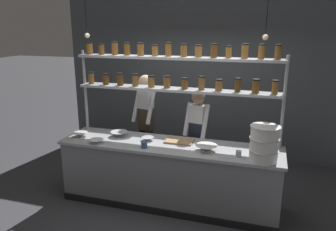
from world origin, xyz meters
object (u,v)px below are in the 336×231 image
Objects in this scene: container_stack at (264,144)px; prep_bowl_near_right at (97,141)px; prep_bowl_center_front at (80,135)px; cutting_board at (179,141)px; chef_left at (146,119)px; prep_bowl_center_back at (119,134)px; serving_cup_by_board at (239,154)px; serving_cup_front at (144,145)px; chef_center at (197,134)px; prep_bowl_near_left at (206,148)px; prep_bowl_far_left at (148,139)px; spice_shelf_unit at (175,75)px.

prep_bowl_near_right is at bearing -178.95° from container_stack.
cutting_board is at bearing 8.04° from prep_bowl_center_front.
prep_bowl_center_front is (-0.75, -0.81, -0.08)m from chef_left.
container_stack is 2.14m from prep_bowl_center_back.
serving_cup_by_board reaches higher than prep_bowl_center_front.
chef_left is 6.78× the size of prep_bowl_center_back.
cutting_board is at bearing 43.64° from serving_cup_front.
serving_cup_front is (-1.57, -0.02, -0.18)m from container_stack.
prep_bowl_center_front is 2.36m from serving_cup_by_board.
chef_center reaches higher than container_stack.
chef_center is 3.56× the size of container_stack.
serving_cup_by_board is at bearing -14.75° from chef_left.
cutting_board is (-0.17, -0.43, 0.01)m from chef_center.
prep_bowl_near_left is 1.31× the size of prep_bowl_center_front.
chef_center reaches higher than serving_cup_by_board.
prep_bowl_center_front is at bearing -117.68° from chef_left.
chef_center is 18.11× the size of serving_cup_front.
serving_cup_front is (0.35, -0.98, -0.07)m from chef_left.
prep_bowl_near_right is 2.48× the size of serving_cup_by_board.
serving_cup_by_board is (0.43, -0.08, 0.00)m from prep_bowl_near_left.
spice_shelf_unit is at bearing 39.17° from prep_bowl_far_left.
cutting_board is (0.74, -0.60, -0.10)m from chef_left.
spice_shelf_unit reaches higher than chef_center.
chef_left is 2.15m from container_stack.
prep_bowl_near_left is at bearing -20.42° from chef_left.
chef_center is 19.86× the size of serving_cup_by_board.
container_stack is at bearing -11.83° from chef_left.
serving_cup_front is at bearing -170.09° from prep_bowl_near_left.
chef_left is 0.66m from prep_bowl_center_back.
chef_left is at bearing 72.92° from prep_bowl_center_back.
prep_bowl_near_right is (-1.28, -0.83, 0.03)m from chef_center.
prep_bowl_near_right reaches higher than cutting_board.
chef_left is 1.86m from serving_cup_by_board.
spice_shelf_unit is at bearing -18.41° from chef_left.
spice_shelf_unit reaches higher than prep_bowl_center_back.
prep_bowl_near_right is at bearing -136.71° from chef_center.
prep_bowl_far_left is at bearing -130.77° from chef_center.
prep_bowl_near_right is at bearing -26.52° from prep_bowl_center_front.
prep_bowl_center_back is at bearing 18.69° from prep_bowl_center_front.
chef_center is 6.15× the size of prep_bowl_center_back.
chef_left is (-0.62, 0.41, -0.82)m from spice_shelf_unit.
container_stack is 0.77m from prep_bowl_near_left.
prep_bowl_near_left is (0.56, -0.43, -0.89)m from spice_shelf_unit.
chef_center reaches higher than prep_bowl_near_right.
prep_bowl_near_right is 2.27× the size of serving_cup_front.
spice_shelf_unit is 7.57× the size of cutting_board.
chef_center reaches higher than cutting_board.
spice_shelf_unit is 1.88× the size of chef_center.
chef_center is at bearing 54.90° from serving_cup_front.
chef_center is 5.45× the size of prep_bowl_near_left.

